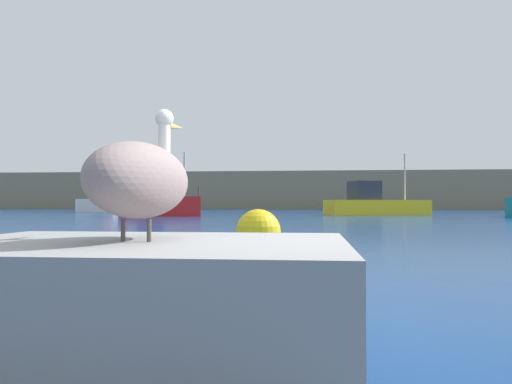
% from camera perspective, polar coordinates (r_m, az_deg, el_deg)
% --- Properties ---
extents(ground_plane, '(260.00, 260.00, 0.00)m').
position_cam_1_polar(ground_plane, '(3.71, 8.00, -15.49)').
color(ground_plane, navy).
extents(hillside_backdrop, '(140.00, 11.97, 5.13)m').
position_cam_1_polar(hillside_backdrop, '(72.79, 6.19, 0.12)').
color(hillside_backdrop, '#7F755B').
rests_on(hillside_backdrop, ground).
extents(pier_dock, '(2.74, 2.03, 0.66)m').
position_cam_1_polar(pier_dock, '(3.50, -13.00, -10.81)').
color(pier_dock, gray).
rests_on(pier_dock, ground).
extents(pelican, '(0.64, 1.44, 0.96)m').
position_cam_1_polar(pelican, '(3.46, -12.88, 1.40)').
color(pelican, gray).
rests_on(pelican, pier_dock).
extents(fishing_boat_white, '(5.32, 3.60, 5.04)m').
position_cam_1_polar(fishing_boat_white, '(49.38, -17.14, -1.15)').
color(fishing_boat_white, white).
rests_on(fishing_boat_white, ground).
extents(fishing_boat_red, '(5.49, 2.82, 4.29)m').
position_cam_1_polar(fishing_boat_red, '(34.11, -10.99, -1.00)').
color(fishing_boat_red, red).
rests_on(fishing_boat_red, ground).
extents(fishing_boat_yellow, '(7.91, 4.72, 4.58)m').
position_cam_1_polar(fishing_boat_yellow, '(38.11, 13.24, -1.33)').
color(fishing_boat_yellow, yellow).
rests_on(fishing_boat_yellow, ground).
extents(mooring_buoy, '(0.80, 0.80, 0.80)m').
position_cam_1_polar(mooring_buoy, '(8.94, 0.25, -4.50)').
color(mooring_buoy, yellow).
rests_on(mooring_buoy, ground).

